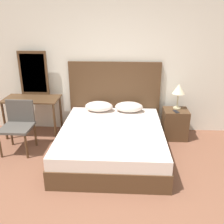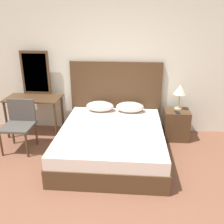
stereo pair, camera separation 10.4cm
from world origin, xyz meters
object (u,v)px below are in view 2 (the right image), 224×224
Objects in this scene: nightstand at (176,125)px; chair at (19,121)px; bed at (112,142)px; phone_on_nightstand at (177,112)px; phone_on_bed at (101,121)px; vanity_desk at (34,103)px; table_lamp at (180,90)px.

chair reaches higher than nightstand.
chair is (-1.59, 0.12, 0.26)m from bed.
phone_on_nightstand is at bearing 27.93° from bed.
phone_on_bed is at bearing 5.92° from chair.
vanity_desk is at bearing 85.08° from chair.
nightstand reaches higher than bed.
phone_on_bed is 0.33× the size of table_lamp.
nightstand is 3.47× the size of phone_on_nightstand.
phone_on_bed is at bearing 127.52° from bed.
phone_on_bed is 1.38m from phone_on_nightstand.
bed is at bearing -146.54° from table_lamp.
bed is at bearing -152.07° from phone_on_nightstand.
bed is 2.31× the size of chair.
phone_on_bed is 0.15× the size of vanity_desk.
bed is at bearing -4.25° from chair.
bed is 1.74m from vanity_desk.
nightstand is at bearing 76.92° from phone_on_nightstand.
bed is 3.51× the size of nightstand.
table_lamp is at bearing 75.04° from phone_on_nightstand.
bed is 4.23× the size of table_lamp.
nightstand is 2.72m from vanity_desk.
vanity_desk is (-1.34, 0.43, 0.14)m from phone_on_bed.
phone_on_bed is 0.94× the size of phone_on_nightstand.
nightstand is at bearing 31.22° from bed.
bed is at bearing -24.29° from vanity_desk.
phone_on_nightstand is 2.68m from vanity_desk.
table_lamp is (0.02, 0.08, 0.64)m from nightstand.
vanity_desk is (-2.73, -0.09, -0.30)m from table_lamp.
bed is at bearing -148.78° from nightstand.
phone_on_bed is 0.27× the size of nightstand.
bed is 12.92× the size of phone_on_bed.
phone_on_bed is (-0.20, 0.26, 0.25)m from bed.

